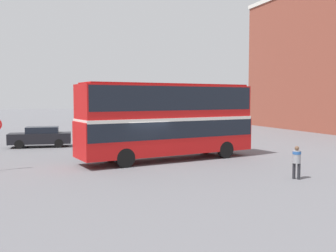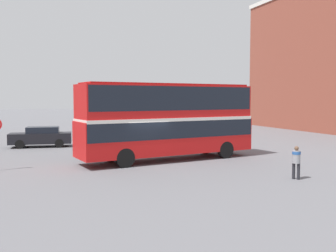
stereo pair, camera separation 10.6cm
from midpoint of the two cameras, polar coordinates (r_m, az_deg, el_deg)
The scene contains 6 objects.
ground_plane at distance 22.89m, azimuth -3.25°, elevation -5.52°, with size 240.00×240.00×0.00m, color slate.
double_decker_bus at distance 23.99m, azimuth -0.13°, elevation 1.38°, with size 11.41×4.47×4.68m.
pedestrian_foreground at distance 19.45m, azimuth 18.02°, elevation -4.56°, with size 0.53×0.53×1.57m.
parked_car_kerb_near at distance 36.10m, azimuth -8.55°, elevation -0.80°, with size 4.46×2.28×1.52m.
parked_car_kerb_far at distance 40.29m, azimuth 6.39°, elevation -0.26°, with size 4.34×2.60×1.56m.
parked_car_side_street at distance 32.19m, azimuth -18.10°, elevation -1.48°, with size 4.82×2.25×1.58m.
Camera 1 is at (-6.28, -21.67, 3.82)m, focal length 42.00 mm.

